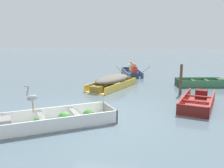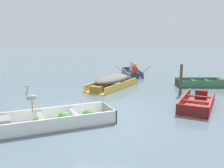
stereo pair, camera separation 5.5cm
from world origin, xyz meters
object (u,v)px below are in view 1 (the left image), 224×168
at_px(rowboat_slate_blue_with_crew, 132,72).
at_px(mooring_post, 181,79).
at_px(skiff_yellow_mid_moored, 112,81).
at_px(heron_on_dinghy, 32,97).
at_px(dinghy_white_foreground, 56,120).
at_px(skiff_red_near_moored, 198,102).
at_px(skiff_green_far_moored, 203,83).

relative_size(rowboat_slate_blue_with_crew, mooring_post, 2.32).
relative_size(skiff_yellow_mid_moored, rowboat_slate_blue_with_crew, 1.08).
bearing_deg(heron_on_dinghy, rowboat_slate_blue_with_crew, 80.84).
distance_m(rowboat_slate_blue_with_crew, mooring_post, 5.72).
height_order(dinghy_white_foreground, heron_on_dinghy, heron_on_dinghy).
distance_m(skiff_red_near_moored, skiff_green_far_moored, 4.00).
xyz_separation_m(dinghy_white_foreground, skiff_yellow_mid_moored, (0.47, 5.60, 0.22)).
relative_size(skiff_yellow_mid_moored, skiff_green_far_moored, 1.32).
distance_m(skiff_yellow_mid_moored, rowboat_slate_blue_with_crew, 4.23).
relative_size(dinghy_white_foreground, skiff_green_far_moored, 1.29).
bearing_deg(heron_on_dinghy, dinghy_white_foreground, 15.46).
bearing_deg(dinghy_white_foreground, skiff_red_near_moored, 35.67).
height_order(skiff_red_near_moored, rowboat_slate_blue_with_crew, rowboat_slate_blue_with_crew).
bearing_deg(rowboat_slate_blue_with_crew, skiff_yellow_mid_moored, -96.59).
relative_size(dinghy_white_foreground, skiff_red_near_moored, 1.13).
bearing_deg(mooring_post, skiff_red_near_moored, -71.86).
bearing_deg(skiff_green_far_moored, heron_on_dinghy, -128.24).
distance_m(heron_on_dinghy, mooring_post, 6.72).
height_order(skiff_yellow_mid_moored, mooring_post, mooring_post).
bearing_deg(skiff_yellow_mid_moored, mooring_post, -12.68).
bearing_deg(skiff_red_near_moored, heron_on_dinghy, -146.55).
distance_m(skiff_red_near_moored, skiff_yellow_mid_moored, 4.61).
bearing_deg(dinghy_white_foreground, skiff_green_far_moored, 54.39).
bearing_deg(skiff_yellow_mid_moored, dinghy_white_foreground, -94.83).
xyz_separation_m(rowboat_slate_blue_with_crew, mooring_post, (2.83, -4.94, 0.47)).
relative_size(skiff_yellow_mid_moored, mooring_post, 2.51).
bearing_deg(rowboat_slate_blue_with_crew, dinghy_white_foreground, -95.58).
bearing_deg(dinghy_white_foreground, heron_on_dinghy, -164.54).
height_order(dinghy_white_foreground, skiff_green_far_moored, dinghy_white_foreground).
xyz_separation_m(skiff_red_near_moored, heron_on_dinghy, (-5.01, -3.31, 0.74)).
xyz_separation_m(skiff_yellow_mid_moored, mooring_post, (3.32, -0.75, 0.31)).
distance_m(skiff_green_far_moored, mooring_post, 2.60).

